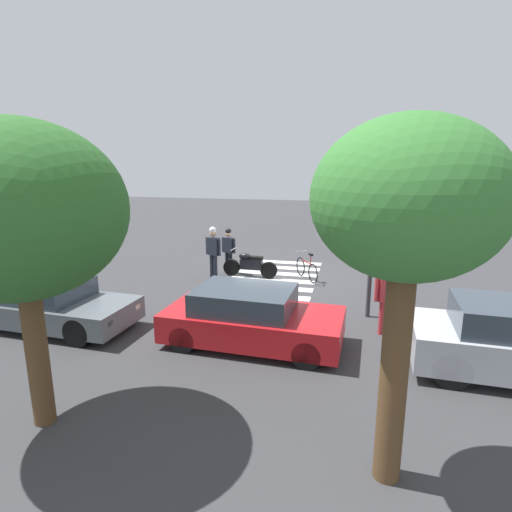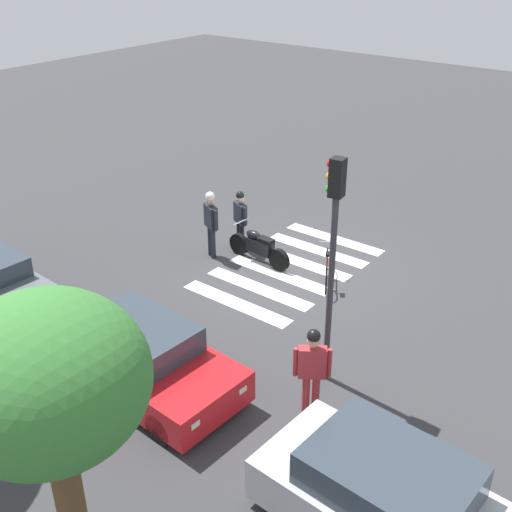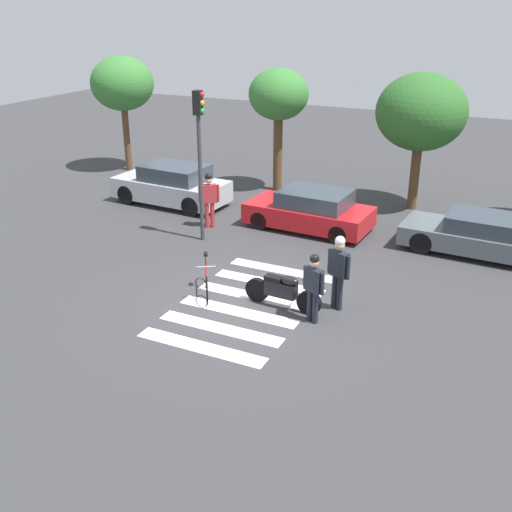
# 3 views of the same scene
# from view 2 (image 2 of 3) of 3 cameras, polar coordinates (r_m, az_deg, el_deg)

# --- Properties ---
(ground_plane) EXTENTS (60.00, 60.00, 0.00)m
(ground_plane) POSITION_cam_2_polar(r_m,az_deg,el_deg) (16.86, 3.05, -1.09)
(ground_plane) COLOR #38383A
(police_motorcycle) EXTENTS (2.04, 0.62, 1.02)m
(police_motorcycle) POSITION_cam_2_polar(r_m,az_deg,el_deg) (16.94, 0.26, 0.81)
(police_motorcycle) COLOR black
(police_motorcycle) RESTS_ON ground_plane
(leaning_bicycle) EXTENTS (0.93, 1.51, 1.01)m
(leaning_bicycle) POSITION_cam_2_polar(r_m,az_deg,el_deg) (16.07, 6.38, -1.21)
(leaning_bicycle) COLOR black
(leaning_bicycle) RESTS_ON ground_plane
(officer_on_foot) EXTENTS (0.60, 0.38, 1.72)m
(officer_on_foot) POSITION_cam_2_polar(r_m,az_deg,el_deg) (17.48, -1.42, 3.60)
(officer_on_foot) COLOR #1E232D
(officer_on_foot) RESTS_ON ground_plane
(officer_by_motorcycle) EXTENTS (0.64, 0.40, 1.90)m
(officer_by_motorcycle) POSITION_cam_2_polar(r_m,az_deg,el_deg) (17.01, -4.08, 3.33)
(officer_by_motorcycle) COLOR #1E232D
(officer_by_motorcycle) RESTS_ON ground_plane
(pedestrian_bystander) EXTENTS (0.58, 0.45, 1.86)m
(pedestrian_bystander) POSITION_cam_2_polar(r_m,az_deg,el_deg) (11.51, 5.08, -9.83)
(pedestrian_bystander) COLOR #B22D33
(pedestrian_bystander) RESTS_ON ground_plane
(crosswalk_stripes) EXTENTS (3.08, 4.95, 0.01)m
(crosswalk_stripes) POSITION_cam_2_polar(r_m,az_deg,el_deg) (16.86, 3.05, -1.08)
(crosswalk_stripes) COLOR silver
(crosswalk_stripes) RESTS_ON ground_plane
(car_silver_sedan) EXTENTS (4.32, 2.07, 1.49)m
(car_silver_sedan) POSITION_cam_2_polar(r_m,az_deg,el_deg) (9.90, 12.48, -21.13)
(car_silver_sedan) COLOR black
(car_silver_sedan) RESTS_ON ground_plane
(car_red_convertible) EXTENTS (4.14, 2.08, 1.33)m
(car_red_convertible) POSITION_cam_2_polar(r_m,az_deg,el_deg) (12.61, -10.18, -9.03)
(car_red_convertible) COLOR black
(car_red_convertible) RESTS_ON ground_plane
(traffic_light_pole) EXTENTS (0.34, 0.27, 4.60)m
(traffic_light_pole) POSITION_cam_2_polar(r_m,az_deg,el_deg) (11.44, 6.92, 1.44)
(traffic_light_pole) COLOR #38383D
(traffic_light_pole) RESTS_ON ground_plane
(street_tree_mid) EXTENTS (2.27, 2.27, 4.70)m
(street_tree_mid) POSITION_cam_2_polar(r_m,az_deg,el_deg) (7.31, -18.21, -10.98)
(street_tree_mid) COLOR brown
(street_tree_mid) RESTS_ON ground_plane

